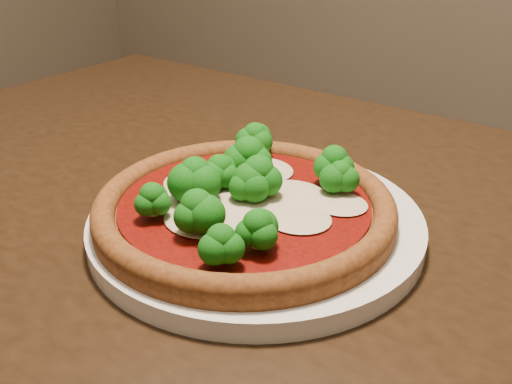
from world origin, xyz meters
The scene contains 3 objects.
dining_table centered at (0.03, 0.24, 0.64)m, with size 1.15×0.80×0.75m.
plate centered at (0.06, 0.20, 0.76)m, with size 0.30×0.30×0.02m, color silver.
pizza centered at (0.05, 0.20, 0.79)m, with size 0.27×0.27×0.06m.
Camera 1 is at (0.30, -0.17, 1.02)m, focal length 40.00 mm.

